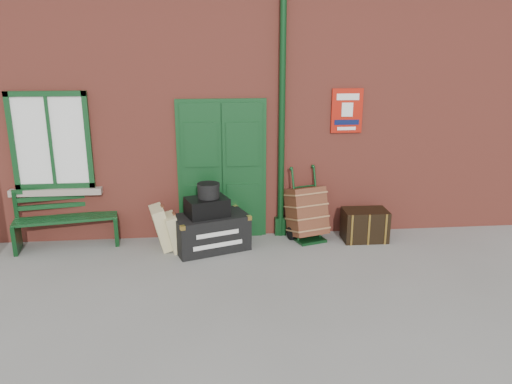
{
  "coord_description": "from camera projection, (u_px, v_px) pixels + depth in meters",
  "views": [
    {
      "loc": [
        -0.5,
        -6.32,
        3.03
      ],
      "look_at": [
        0.16,
        0.6,
        1.0
      ],
      "focal_mm": 35.0,
      "sensor_mm": 36.0,
      "label": 1
    }
  ],
  "objects": [
    {
      "name": "dark_trunk",
      "position": [
        365.0,
        225.0,
        8.07
      ],
      "size": [
        0.71,
        0.47,
        0.51
      ],
      "primitive_type": "cube",
      "rotation": [
        0.0,
        0.0,
        -0.02
      ],
      "color": "black",
      "rests_on": "ground"
    },
    {
      "name": "suitcase_back",
      "position": [
        162.0,
        227.0,
        7.7
      ],
      "size": [
        0.43,
        0.53,
        0.69
      ],
      "primitive_type": "cube",
      "rotation": [
        0.0,
        -0.23,
        0.22
      ],
      "color": "#C5B781",
      "rests_on": "ground"
    },
    {
      "name": "houdini_trunk",
      "position": [
        211.0,
        232.0,
        7.69
      ],
      "size": [
        1.25,
        0.94,
        0.55
      ],
      "primitive_type": "cube",
      "rotation": [
        0.0,
        0.0,
        0.33
      ],
      "color": "black",
      "rests_on": "ground"
    },
    {
      "name": "strongbox",
      "position": [
        207.0,
        207.0,
        7.57
      ],
      "size": [
        0.72,
        0.62,
        0.28
      ],
      "primitive_type": "cube",
      "rotation": [
        0.0,
        0.0,
        0.33
      ],
      "color": "black",
      "rests_on": "houdini_trunk"
    },
    {
      "name": "suitcase_front",
      "position": [
        173.0,
        232.0,
        7.64
      ],
      "size": [
        0.37,
        0.48,
        0.59
      ],
      "primitive_type": "cube",
      "rotation": [
        0.0,
        -0.2,
        0.22
      ],
      "color": "#C5B781",
      "rests_on": "ground"
    },
    {
      "name": "hatbox",
      "position": [
        209.0,
        190.0,
        7.53
      ],
      "size": [
        0.42,
        0.42,
        0.22
      ],
      "primitive_type": "cylinder",
      "rotation": [
        0.0,
        0.0,
        0.33
      ],
      "color": "black",
      "rests_on": "strongbox"
    },
    {
      "name": "station_building",
      "position": [
        233.0,
        93.0,
        9.66
      ],
      "size": [
        10.3,
        4.3,
        4.36
      ],
      "color": "#A04233",
      "rests_on": "ground"
    },
    {
      "name": "porter_trolley",
      "position": [
        307.0,
        212.0,
        8.08
      ],
      "size": [
        0.71,
        0.74,
        1.16
      ],
      "rotation": [
        0.0,
        0.0,
        0.3
      ],
      "color": "black",
      "rests_on": "ground"
    },
    {
      "name": "bench",
      "position": [
        66.0,
        216.0,
        7.81
      ],
      "size": [
        1.59,
        0.73,
        0.95
      ],
      "rotation": [
        0.0,
        0.0,
        0.17
      ],
      "color": "#0F3919",
      "rests_on": "ground"
    },
    {
      "name": "ground",
      "position": [
        248.0,
        273.0,
        6.93
      ],
      "size": [
        80.0,
        80.0,
        0.0
      ],
      "primitive_type": "plane",
      "color": "gray",
      "rests_on": "ground"
    }
  ]
}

